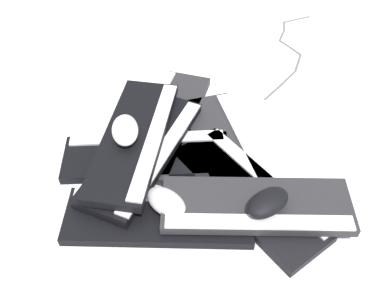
% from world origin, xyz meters
% --- Properties ---
extents(ground_plane, '(3.20, 3.20, 0.00)m').
position_xyz_m(ground_plane, '(0.00, 0.00, 0.00)').
color(ground_plane, silver).
extents(keyboard_0, '(0.46, 0.27, 0.03)m').
position_xyz_m(keyboard_0, '(0.23, 0.08, 0.01)').
color(keyboard_0, black).
rests_on(keyboard_0, ground).
extents(keyboard_1, '(0.44, 0.39, 0.03)m').
position_xyz_m(keyboard_1, '(0.11, 0.17, 0.01)').
color(keyboard_1, '#232326').
rests_on(keyboard_1, ground).
extents(keyboard_2, '(0.30, 0.46, 0.03)m').
position_xyz_m(keyboard_2, '(-0.10, 0.16, 0.01)').
color(keyboard_2, '#232326').
rests_on(keyboard_2, ground).
extents(keyboard_3, '(0.43, 0.40, 0.03)m').
position_xyz_m(keyboard_3, '(-0.06, 0.02, 0.01)').
color(keyboard_3, black).
rests_on(keyboard_3, ground).
extents(keyboard_4, '(0.44, 0.38, 0.03)m').
position_xyz_m(keyboard_4, '(0.09, -0.11, 0.01)').
color(keyboard_4, black).
rests_on(keyboard_4, ground).
extents(keyboard_5, '(0.44, 0.38, 0.03)m').
position_xyz_m(keyboard_5, '(0.27, 0.04, 0.04)').
color(keyboard_5, '#232326').
rests_on(keyboard_5, keyboard_0).
extents(keyboard_6, '(0.25, 0.46, 0.03)m').
position_xyz_m(keyboard_6, '(-0.05, 0.01, 0.04)').
color(keyboard_6, black).
rests_on(keyboard_6, keyboard_3).
extents(keyboard_7, '(0.34, 0.46, 0.03)m').
position_xyz_m(keyboard_7, '(-0.08, 0.01, 0.07)').
color(keyboard_7, black).
rests_on(keyboard_7, keyboard_6).
extents(mouse_0, '(0.12, 0.12, 0.04)m').
position_xyz_m(mouse_0, '(-0.09, -0.01, 0.11)').
color(mouse_0, silver).
rests_on(mouse_0, keyboard_7).
extents(mouse_1, '(0.12, 0.08, 0.04)m').
position_xyz_m(mouse_1, '(0.10, -0.08, 0.05)').
color(mouse_1, '#B7B7BC').
rests_on(mouse_1, keyboard_4).
extents(mouse_2, '(0.09, 0.12, 0.04)m').
position_xyz_m(mouse_2, '(0.30, 0.04, 0.08)').
color(mouse_2, black).
rests_on(mouse_2, keyboard_5).
extents(mouse_3, '(0.12, 0.13, 0.04)m').
position_xyz_m(mouse_3, '(-0.15, 0.15, 0.05)').
color(mouse_3, '#B7B7BC').
rests_on(mouse_3, keyboard_2).
extents(cable_0, '(0.19, 0.54, 0.01)m').
position_xyz_m(cable_0, '(0.00, 0.71, 0.00)').
color(cable_0, '#59595B').
rests_on(cable_0, ground).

